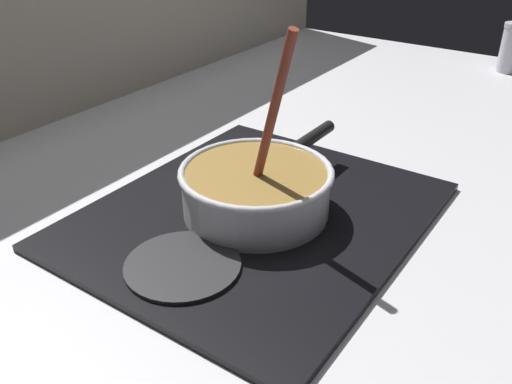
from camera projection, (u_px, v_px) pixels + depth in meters
The scene contains 6 objects.
ground at pixel (353, 259), 0.82m from camera, with size 2.40×1.60×0.04m, color #B7B7BC.
hob_plate at pixel (256, 215), 0.88m from camera, with size 0.56×0.48×0.01m, color black.
burner_ring at pixel (256, 210), 0.88m from camera, with size 0.21×0.21×0.01m, color #592D0C.
spare_burner at pixel (183, 265), 0.75m from camera, with size 0.16×0.16×0.01m, color #262628.
cooking_pan at pixel (257, 188), 0.86m from camera, with size 0.36×0.24×0.31m.
condiment_jar at pixel (512, 48), 1.55m from camera, with size 0.07×0.07×0.14m.
Camera 1 is at (-0.63, -0.26, 0.47)m, focal length 38.48 mm.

